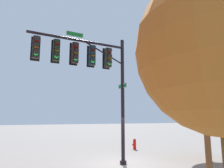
{
  "coord_description": "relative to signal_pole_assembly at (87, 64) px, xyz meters",
  "views": [
    {
      "loc": [
        4.52,
        10.57,
        2.56
      ],
      "look_at": [
        0.55,
        -0.27,
        4.44
      ],
      "focal_mm": 32.18,
      "sensor_mm": 36.0,
      "label": 1
    }
  ],
  "objects": [
    {
      "name": "utility_pole",
      "position": [
        -4.21,
        3.73,
        -1.14
      ],
      "size": [
        1.57,
        1.09,
        8.1
      ],
      "color": "brown",
      "rests_on": "ground_plane"
    },
    {
      "name": "tree_near",
      "position": [
        -7.26,
        0.63,
        -0.56
      ],
      "size": [
        4.04,
        4.04,
        7.07
      ],
      "color": "brown",
      "rests_on": "ground_plane"
    },
    {
      "name": "ground_plane",
      "position": [
        -2.2,
        -0.28,
        -5.37
      ],
      "size": [
        120.0,
        120.0,
        0.0
      ],
      "primitive_type": "plane",
      "color": "gray"
    },
    {
      "name": "tree_mid",
      "position": [
        -1.06,
        7.46,
        -1.51
      ],
      "size": [
        3.46,
        3.46,
        5.62
      ],
      "color": "brown",
      "rests_on": "ground_plane"
    },
    {
      "name": "fire_hydrant",
      "position": [
        -5.06,
        -4.62,
        -4.96
      ],
      "size": [
        0.33,
        0.24,
        0.83
      ],
      "color": "red",
      "rests_on": "ground_plane"
    },
    {
      "name": "signal_pole_assembly",
      "position": [
        0.0,
        0.0,
        0.0
      ],
      "size": [
        5.45,
        1.36,
        7.1
      ],
      "color": "black",
      "rests_on": "ground_plane"
    }
  ]
}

